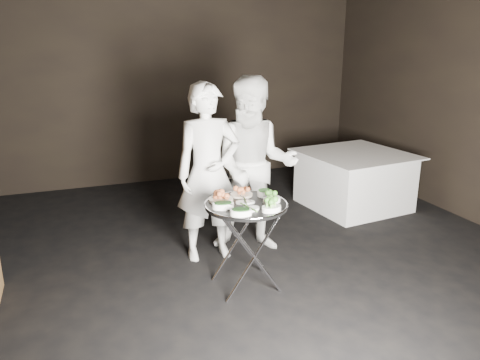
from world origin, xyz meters
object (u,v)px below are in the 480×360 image
object	(u,v)px
waiter_left	(208,173)
serving_tray	(246,205)
dining_table	(354,180)
waiter_right	(255,166)
tray_stand	(246,242)

from	to	relation	value
waiter_left	serving_tray	bearing A→B (deg)	-79.06
waiter_left	dining_table	bearing A→B (deg)	20.31
waiter_left	waiter_right	bearing A→B (deg)	3.65
serving_tray	waiter_left	distance (m)	0.72
tray_stand	waiter_right	world-z (taller)	waiter_right
tray_stand	waiter_left	xyz separation A→B (m)	(-0.12, 0.70, 0.45)
serving_tray	waiter_left	size ratio (longest dim) A/B	0.41
serving_tray	dining_table	distance (m)	2.58
tray_stand	waiter_right	xyz separation A→B (m)	(0.37, 0.73, 0.47)
tray_stand	dining_table	size ratio (longest dim) A/B	0.60
tray_stand	serving_tray	bearing A→B (deg)	14.04
waiter_right	dining_table	size ratio (longest dim) A/B	1.42
tray_stand	serving_tray	size ratio (longest dim) A/B	1.06
dining_table	waiter_right	bearing A→B (deg)	-156.44
waiter_left	waiter_right	world-z (taller)	waiter_right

